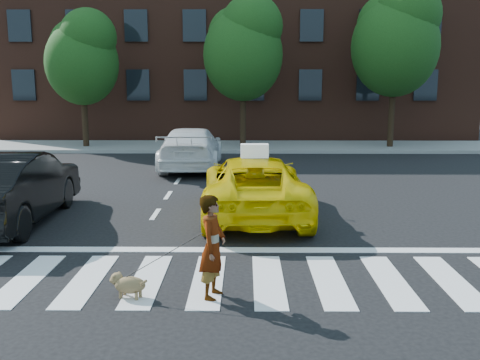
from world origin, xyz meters
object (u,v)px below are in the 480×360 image
at_px(tree_left, 82,54).
at_px(white_suv, 191,148).
at_px(tree_right, 396,36).
at_px(taxi, 254,186).
at_px(tree_mid, 244,45).
at_px(black_sedan, 11,187).
at_px(woman, 213,247).
at_px(dog, 127,284).

height_order(tree_left, white_suv, tree_left).
distance_m(tree_right, taxi, 14.99).
distance_m(tree_left, tree_mid, 7.51).
xyz_separation_m(tree_mid, black_sedan, (-5.30, -13.41, -4.01)).
bearing_deg(black_sedan, taxi, -173.74).
bearing_deg(taxi, woman, 80.04).
distance_m(taxi, woman, 5.11).
bearing_deg(black_sedan, tree_mid, -113.35).
distance_m(black_sedan, woman, 6.49).
distance_m(tree_mid, taxi, 13.28).
xyz_separation_m(white_suv, dog, (0.23, -12.07, -0.55)).
xyz_separation_m(tree_left, dog, (5.79, -17.71, -4.22)).
bearing_deg(white_suv, tree_mid, -109.36).
relative_size(tree_mid, dog, 11.17).
relative_size(black_sedan, dog, 8.01).
xyz_separation_m(black_sedan, white_suv, (3.37, 7.76, -0.08)).
xyz_separation_m(white_suv, woman, (1.53, -12.03, 0.03)).
distance_m(black_sedan, dog, 5.64).
height_order(tree_right, taxi, tree_right).
bearing_deg(woman, white_suv, 21.18).
relative_size(tree_right, dog, 12.11).
bearing_deg(tree_right, black_sedan, -132.54).
bearing_deg(white_suv, dog, 90.65).
bearing_deg(tree_right, tree_left, 180.00).
distance_m(tree_left, taxi, 15.29).
relative_size(tree_left, dog, 10.22).
height_order(black_sedan, woman, black_sedan).
height_order(tree_right, woman, tree_right).
height_order(woman, dog, woman).
bearing_deg(white_suv, black_sedan, 66.12).
relative_size(tree_mid, woman, 4.47).
bearing_deg(tree_mid, woman, -91.32).
relative_size(tree_mid, white_suv, 1.35).
height_order(tree_right, white_suv, tree_right).
bearing_deg(tree_right, woman, -112.74).
height_order(tree_left, woman, tree_left).
xyz_separation_m(tree_left, woman, (7.09, -17.67, -3.65)).
relative_size(tree_mid, black_sedan, 1.39).
distance_m(white_suv, woman, 12.13).
bearing_deg(dog, tree_right, 83.83).
relative_size(tree_right, taxi, 1.48).
bearing_deg(taxi, dog, 66.52).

